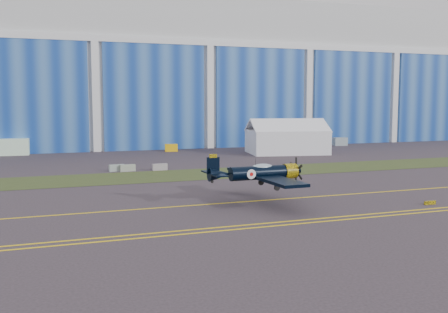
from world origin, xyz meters
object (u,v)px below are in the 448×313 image
object	(u,v)px
warbird	(258,173)
tug	(171,148)
shipping_container	(9,147)
tent	(287,136)

from	to	relation	value
warbird	tug	bearing A→B (deg)	83.30
shipping_container	tug	bearing A→B (deg)	-2.42
tent	shipping_container	bearing A→B (deg)	174.55
tent	tug	size ratio (longest dim) A/B	6.54
warbird	tug	size ratio (longest dim) A/B	5.49
tent	shipping_container	size ratio (longest dim) A/B	2.31
shipping_container	tug	distance (m)	28.08
warbird	shipping_container	distance (m)	58.42
warbird	tug	distance (m)	51.13
warbird	tent	world-z (taller)	tent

